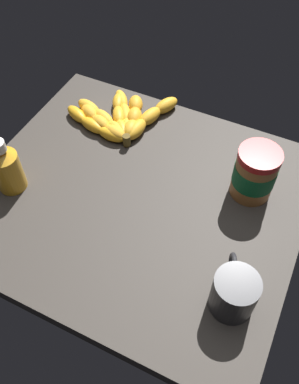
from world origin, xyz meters
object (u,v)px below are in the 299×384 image
honey_bottle (6,168)px  peanut_butter_jar (255,173)px  coffee_mug (234,293)px  banana_bunch (119,118)px

honey_bottle → peanut_butter_jar: bearing=-156.0°
honey_bottle → coffee_mug: honey_bottle is taller
coffee_mug → banana_bunch: bearing=-39.2°
banana_bunch → honey_bottle: size_ratio=1.93×
banana_bunch → peanut_butter_jar: 38.71cm
peanut_butter_jar → coffee_mug: peanut_butter_jar is taller
banana_bunch → honey_bottle: honey_bottle is taller
banana_bunch → coffee_mug: coffee_mug is taller
peanut_butter_jar → coffee_mug: size_ratio=1.08×
honey_bottle → coffee_mug: 55.06cm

